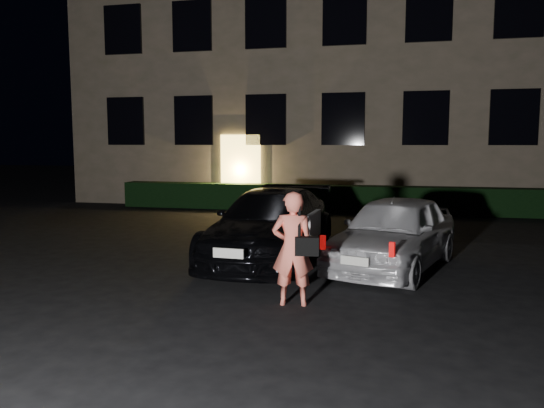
# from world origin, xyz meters

# --- Properties ---
(ground) EXTENTS (80.00, 80.00, 0.00)m
(ground) POSITION_xyz_m (0.00, 0.00, 0.00)
(ground) COLOR black
(ground) RESTS_ON ground
(building) EXTENTS (20.00, 8.11, 12.00)m
(building) POSITION_xyz_m (-0.00, 14.99, 6.00)
(building) COLOR #655C48
(building) RESTS_ON ground
(hedge) EXTENTS (15.00, 0.70, 0.85)m
(hedge) POSITION_xyz_m (0.00, 10.50, 0.42)
(hedge) COLOR black
(hedge) RESTS_ON ground
(sedan) EXTENTS (2.05, 4.68, 1.31)m
(sedan) POSITION_xyz_m (-0.60, 3.11, 0.66)
(sedan) COLOR black
(sedan) RESTS_ON ground
(hatch) EXTENTS (2.60, 4.09, 1.30)m
(hatch) POSITION_xyz_m (1.71, 2.81, 0.65)
(hatch) COLOR silver
(hatch) RESTS_ON ground
(man) EXTENTS (0.69, 0.46, 1.57)m
(man) POSITION_xyz_m (0.36, 0.30, 0.79)
(man) COLOR #F9735D
(man) RESTS_ON ground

